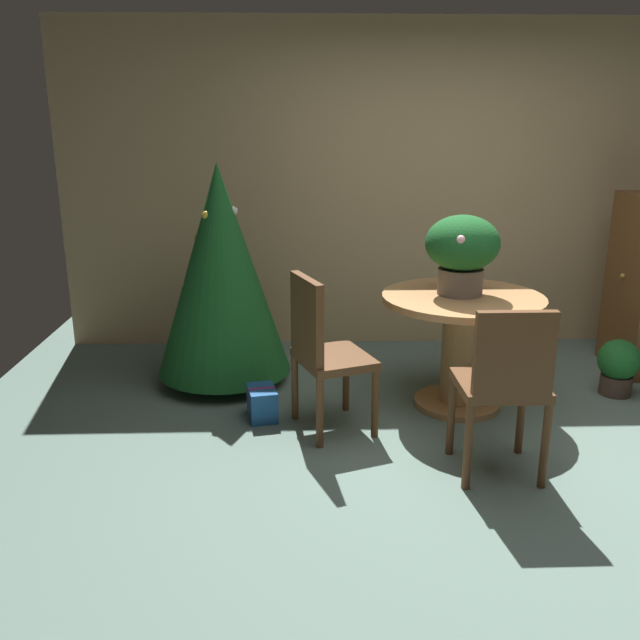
{
  "coord_description": "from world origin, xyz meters",
  "views": [
    {
      "loc": [
        -1.1,
        -3.31,
        1.81
      ],
      "look_at": [
        -0.98,
        0.32,
        0.74
      ],
      "focal_mm": 37.55,
      "sensor_mm": 36.0,
      "label": 1
    }
  ],
  "objects_px": {
    "wooden_chair_left": "(322,347)",
    "gift_box_blue": "(262,403)",
    "flower_vase": "(462,249)",
    "round_dining_table": "(461,333)",
    "potted_plant": "(618,365)",
    "holiday_tree": "(221,270)",
    "wooden_chair_near": "(505,381)"
  },
  "relations": [
    {
      "from": "holiday_tree",
      "to": "wooden_chair_left",
      "type": "bearing_deg",
      "value": -50.76
    },
    {
      "from": "flower_vase",
      "to": "gift_box_blue",
      "type": "bearing_deg",
      "value": -171.83
    },
    {
      "from": "flower_vase",
      "to": "gift_box_blue",
      "type": "xyz_separation_m",
      "value": [
        -1.27,
        -0.18,
        -0.95
      ]
    },
    {
      "from": "round_dining_table",
      "to": "potted_plant",
      "type": "xyz_separation_m",
      "value": [
        1.14,
        0.15,
        -0.29
      ]
    },
    {
      "from": "round_dining_table",
      "to": "wooden_chair_left",
      "type": "distance_m",
      "value": 0.97
    },
    {
      "from": "round_dining_table",
      "to": "wooden_chair_near",
      "type": "xyz_separation_m",
      "value": [
        0.0,
        -0.93,
        0.04
      ]
    },
    {
      "from": "potted_plant",
      "to": "gift_box_blue",
      "type": "bearing_deg",
      "value": -172.85
    },
    {
      "from": "flower_vase",
      "to": "wooden_chair_near",
      "type": "height_order",
      "value": "flower_vase"
    },
    {
      "from": "flower_vase",
      "to": "wooden_chair_left",
      "type": "distance_m",
      "value": 1.1
    },
    {
      "from": "gift_box_blue",
      "to": "wooden_chair_left",
      "type": "bearing_deg",
      "value": -25.84
    },
    {
      "from": "wooden_chair_near",
      "to": "holiday_tree",
      "type": "xyz_separation_m",
      "value": [
        -1.59,
        1.43,
        0.28
      ]
    },
    {
      "from": "round_dining_table",
      "to": "flower_vase",
      "type": "bearing_deg",
      "value": 118.83
    },
    {
      "from": "holiday_tree",
      "to": "round_dining_table",
      "type": "bearing_deg",
      "value": -17.24
    },
    {
      "from": "potted_plant",
      "to": "flower_vase",
      "type": "bearing_deg",
      "value": -173.98
    },
    {
      "from": "potted_plant",
      "to": "round_dining_table",
      "type": "bearing_deg",
      "value": -172.36
    },
    {
      "from": "round_dining_table",
      "to": "wooden_chair_near",
      "type": "relative_size",
      "value": 1.09
    },
    {
      "from": "wooden_chair_left",
      "to": "gift_box_blue",
      "type": "relative_size",
      "value": 3.51
    },
    {
      "from": "flower_vase",
      "to": "potted_plant",
      "type": "xyz_separation_m",
      "value": [
        1.16,
        0.12,
        -0.84
      ]
    },
    {
      "from": "wooden_chair_near",
      "to": "potted_plant",
      "type": "height_order",
      "value": "wooden_chair_near"
    },
    {
      "from": "gift_box_blue",
      "to": "flower_vase",
      "type": "bearing_deg",
      "value": 8.17
    },
    {
      "from": "flower_vase",
      "to": "holiday_tree",
      "type": "xyz_separation_m",
      "value": [
        -1.57,
        0.46,
        -0.23
      ]
    },
    {
      "from": "wooden_chair_near",
      "to": "wooden_chair_left",
      "type": "bearing_deg",
      "value": 146.63
    },
    {
      "from": "round_dining_table",
      "to": "flower_vase",
      "type": "xyz_separation_m",
      "value": [
        -0.02,
        0.03,
        0.55
      ]
    },
    {
      "from": "flower_vase",
      "to": "gift_box_blue",
      "type": "distance_m",
      "value": 1.6
    },
    {
      "from": "wooden_chair_left",
      "to": "gift_box_blue",
      "type": "bearing_deg",
      "value": 154.16
    },
    {
      "from": "potted_plant",
      "to": "wooden_chair_left",
      "type": "bearing_deg",
      "value": -166.71
    },
    {
      "from": "wooden_chair_near",
      "to": "gift_box_blue",
      "type": "distance_m",
      "value": 1.57
    },
    {
      "from": "wooden_chair_near",
      "to": "potted_plant",
      "type": "relative_size",
      "value": 2.4
    },
    {
      "from": "round_dining_table",
      "to": "wooden_chair_left",
      "type": "height_order",
      "value": "wooden_chair_left"
    },
    {
      "from": "wooden_chair_left",
      "to": "round_dining_table",
      "type": "bearing_deg",
      "value": 20.0
    },
    {
      "from": "round_dining_table",
      "to": "wooden_chair_left",
      "type": "xyz_separation_m",
      "value": [
        -0.91,
        -0.33,
        0.03
      ]
    },
    {
      "from": "gift_box_blue",
      "to": "potted_plant",
      "type": "bearing_deg",
      "value": 7.15
    }
  ]
}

